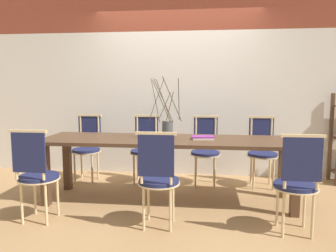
{
  "coord_description": "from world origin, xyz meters",
  "views": [
    {
      "loc": [
        0.44,
        -3.76,
        1.37
      ],
      "look_at": [
        0.0,
        0.0,
        0.91
      ],
      "focal_mm": 35.0,
      "sensor_mm": 36.0,
      "label": 1
    }
  ],
  "objects_px": {
    "chair_far_center": "(205,148)",
    "book_stack": "(203,138)",
    "chair_near_center": "(297,180)",
    "dining_table": "(168,147)",
    "vase_centerpiece": "(167,127)"
  },
  "relations": [
    {
      "from": "chair_far_center",
      "to": "book_stack",
      "type": "distance_m",
      "value": 0.79
    },
    {
      "from": "chair_near_center",
      "to": "book_stack",
      "type": "distance_m",
      "value": 1.18
    },
    {
      "from": "dining_table",
      "to": "chair_near_center",
      "type": "xyz_separation_m",
      "value": [
        1.27,
        -0.75,
        -0.15
      ]
    },
    {
      "from": "vase_centerpiece",
      "to": "dining_table",
      "type": "bearing_deg",
      "value": -73.85
    },
    {
      "from": "dining_table",
      "to": "book_stack",
      "type": "distance_m",
      "value": 0.42
    },
    {
      "from": "book_stack",
      "to": "vase_centerpiece",
      "type": "bearing_deg",
      "value": 174.41
    },
    {
      "from": "dining_table",
      "to": "chair_far_center",
      "type": "bearing_deg",
      "value": 59.81
    },
    {
      "from": "vase_centerpiece",
      "to": "book_stack",
      "type": "xyz_separation_m",
      "value": [
        0.42,
        -0.04,
        -0.11
      ]
    },
    {
      "from": "chair_far_center",
      "to": "book_stack",
      "type": "xyz_separation_m",
      "value": [
        -0.03,
        -0.74,
        0.26
      ]
    },
    {
      "from": "chair_near_center",
      "to": "vase_centerpiece",
      "type": "relative_size",
      "value": 1.33
    },
    {
      "from": "dining_table",
      "to": "chair_far_center",
      "type": "xyz_separation_m",
      "value": [
        0.44,
        0.75,
        -0.15
      ]
    },
    {
      "from": "book_stack",
      "to": "dining_table",
      "type": "bearing_deg",
      "value": -178.94
    },
    {
      "from": "vase_centerpiece",
      "to": "book_stack",
      "type": "bearing_deg",
      "value": -5.59
    },
    {
      "from": "chair_far_center",
      "to": "book_stack",
      "type": "height_order",
      "value": "chair_far_center"
    },
    {
      "from": "vase_centerpiece",
      "to": "book_stack",
      "type": "height_order",
      "value": "vase_centerpiece"
    }
  ]
}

